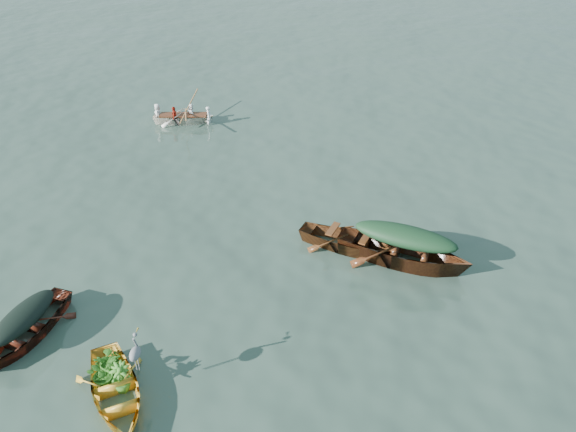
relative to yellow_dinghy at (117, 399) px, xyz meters
name	(u,v)px	position (x,y,z in m)	size (l,w,h in m)	color
ground	(275,293)	(2.87, 3.76, 0.00)	(140.00, 140.00, 0.00)	#354A3E
yellow_dinghy	(117,399)	(0.00, 0.00, 0.00)	(1.45, 3.35, 0.91)	yellow
dark_covered_boat	(29,336)	(-2.75, 1.55, 0.00)	(1.35, 3.65, 0.91)	#4C1D11
green_tarp_boat	(402,263)	(6.25, 5.41, 0.00)	(1.61, 5.17, 1.26)	#563114
open_wooden_boat	(348,249)	(4.73, 5.89, 0.00)	(1.28, 4.12, 0.94)	#583116
rowed_boat	(184,123)	(-2.40, 14.22, 0.00)	(1.07, 3.58, 0.81)	white
dark_tarp_cover	(22,316)	(-2.75, 1.55, 0.65)	(0.74, 2.01, 0.40)	black
green_tarp_cover	(405,237)	(6.25, 5.41, 0.89)	(0.89, 2.85, 0.52)	#14321B
thwart_benches	(349,235)	(4.73, 5.89, 0.49)	(0.77, 2.06, 0.04)	#562C14
heron	(136,359)	(0.44, 0.33, 0.92)	(0.28, 0.40, 0.92)	gray
dinghy_weeds	(107,356)	(-0.26, 0.48, 0.76)	(0.70, 0.90, 0.60)	#3A751E
rowers	(182,106)	(-2.40, 14.22, 0.79)	(0.97, 2.50, 0.76)	silver
oars	(183,113)	(-2.40, 14.22, 0.44)	(2.60, 0.60, 0.06)	#A97340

